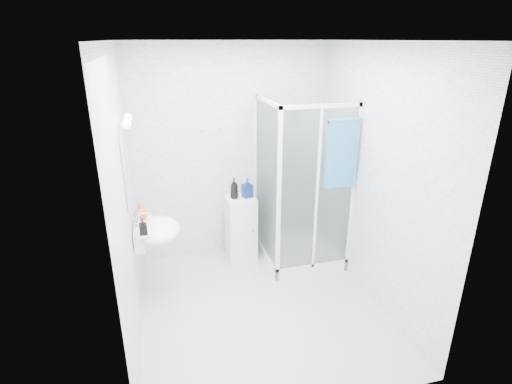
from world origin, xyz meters
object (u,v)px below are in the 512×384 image
object	(u,v)px
shampoo_bottle_a	(234,188)
soap_dispenser_orange	(141,212)
storage_cabinet	(241,228)
shower_enclosure	(296,229)
wall_basin	(155,231)
shampoo_bottle_b	(247,188)
soap_dispenser_black	(143,227)
hand_towel	(342,152)

from	to	relation	value
shampoo_bottle_a	soap_dispenser_orange	size ratio (longest dim) A/B	1.40
storage_cabinet	shampoo_bottle_a	bearing A→B (deg)	-173.92
storage_cabinet	shampoo_bottle_a	world-z (taller)	shampoo_bottle_a
shower_enclosure	wall_basin	world-z (taller)	shower_enclosure
shower_enclosure	soap_dispenser_orange	size ratio (longest dim) A/B	11.14
wall_basin	soap_dispenser_orange	size ratio (longest dim) A/B	3.12
shampoo_bottle_a	shower_enclosure	bearing A→B (deg)	-20.18
shower_enclosure	storage_cabinet	distance (m)	0.69
shower_enclosure	shampoo_bottle_a	xyz separation A→B (m)	(-0.71, 0.26, 0.51)
shower_enclosure	shampoo_bottle_b	xyz separation A→B (m)	(-0.55, 0.25, 0.50)
shower_enclosure	storage_cabinet	xyz separation A→B (m)	(-0.63, 0.27, -0.03)
soap_dispenser_orange	soap_dispenser_black	world-z (taller)	soap_dispenser_orange
storage_cabinet	shampoo_bottle_b	world-z (taller)	shampoo_bottle_b
shower_enclosure	shampoo_bottle_b	distance (m)	0.78
storage_cabinet	soap_dispenser_black	xyz separation A→B (m)	(-1.13, -0.78, 0.53)
wall_basin	shampoo_bottle_b	bearing A→B (deg)	27.25
wall_basin	hand_towel	world-z (taller)	hand_towel
shower_enclosure	storage_cabinet	bearing A→B (deg)	156.83
hand_towel	wall_basin	bearing A→B (deg)	177.53
shampoo_bottle_a	shampoo_bottle_b	world-z (taller)	shampoo_bottle_a
shower_enclosure	shampoo_bottle_b	world-z (taller)	shower_enclosure
shower_enclosure	hand_towel	world-z (taller)	shower_enclosure
shampoo_bottle_b	soap_dispenser_orange	xyz separation A→B (m)	(-1.23, -0.41, 0.00)
wall_basin	soap_dispenser_black	xyz separation A→B (m)	(-0.10, -0.19, 0.15)
soap_dispenser_orange	soap_dispenser_black	bearing A→B (deg)	-86.14
wall_basin	shampoo_bottle_a	distance (m)	1.12
shower_enclosure	wall_basin	xyz separation A→B (m)	(-1.66, -0.32, 0.35)
storage_cabinet	soap_dispenser_orange	distance (m)	1.34
wall_basin	soap_dispenser_orange	world-z (taller)	soap_dispenser_orange
shower_enclosure	storage_cabinet	world-z (taller)	shower_enclosure
hand_towel	shampoo_bottle_b	size ratio (longest dim) A/B	3.14
shower_enclosure	hand_towel	size ratio (longest dim) A/B	2.68
shower_enclosure	soap_dispenser_orange	world-z (taller)	shower_enclosure
wall_basin	storage_cabinet	distance (m)	1.24
shampoo_bottle_b	soap_dispenser_orange	bearing A→B (deg)	-161.62
wall_basin	shower_enclosure	bearing A→B (deg)	10.81
shampoo_bottle_b	shower_enclosure	bearing A→B (deg)	-24.72
shampoo_bottle_a	soap_dispenser_black	size ratio (longest dim) A/B	1.57
hand_towel	soap_dispenser_black	bearing A→B (deg)	-177.10
shower_enclosure	shampoo_bottle_a	bearing A→B (deg)	159.82
soap_dispenser_orange	shower_enclosure	bearing A→B (deg)	4.99
shampoo_bottle_b	wall_basin	bearing A→B (deg)	-152.75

